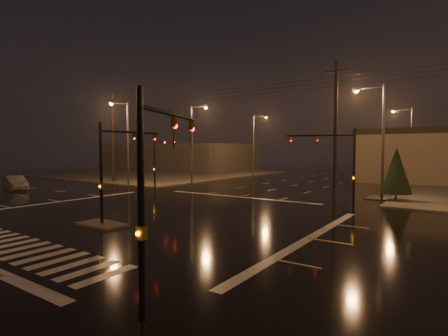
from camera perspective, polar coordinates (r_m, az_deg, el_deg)
The scene contains 19 objects.
ground at distance 24.28m, azimuth -11.59°, elevation -7.54°, with size 140.00×140.00×0.00m, color black.
sidewalk_nw at distance 66.44m, azimuth -10.96°, elevation -0.81°, with size 36.00×36.00×0.12m, color #44423D.
median_island at distance 21.73m, azimuth -19.29°, elevation -8.69°, with size 3.00×1.60×0.15m, color #44423D.
crosswalk at distance 19.30m, azimuth -31.54°, elevation -10.65°, with size 15.00×2.60×0.01m, color beige.
stop_bar_far at distance 32.78m, azimuth 2.42°, elevation -4.73°, with size 16.00×0.50×0.01m, color beige.
commercial_block at distance 78.46m, azimuth -7.31°, elevation 1.80°, with size 30.00×18.00×5.60m, color #3E3A37.
signal_mast_median at distance 21.86m, azimuth -17.49°, elevation 1.13°, with size 0.25×4.59×6.00m.
signal_mast_ne at distance 27.79m, azimuth 18.32°, elevation 1.57°, with size 4.84×1.86×6.00m.
signal_mast_nw at distance 37.76m, azimuth -10.60°, elevation 2.01°, with size 4.84×1.86×6.00m.
signal_mast_se at distance 9.77m, azimuth -11.26°, elevation -1.19°, with size 1.55×3.87×6.00m.
streetlight_1 at distance 44.74m, azimuth -5.01°, elevation 4.77°, with size 2.77×0.32×10.00m.
streetlight_2 at distance 57.99m, azimuth 5.11°, elevation 4.36°, with size 2.77×0.32×10.00m.
streetlight_3 at distance 33.13m, azimuth 24.02°, elevation 5.14°, with size 2.77×0.32×10.00m.
streetlight_4 at distance 52.92m, azimuth 27.95°, elevation 4.16°, with size 2.77×0.32×10.00m.
streetlight_5 at distance 43.28m, azimuth -15.76°, elevation 4.73°, with size 0.32×2.77×10.00m.
utility_pole_0 at distance 49.73m, azimuth -17.71°, elevation 4.84°, with size 2.20×0.32×12.00m.
utility_pole_1 at distance 31.96m, azimuth 17.72°, elevation 5.94°, with size 2.20×0.32×12.00m.
conifer_0 at distance 33.06m, azimuth 26.32°, elevation -0.36°, with size 2.51×2.51×4.62m.
car_crossing at distance 44.70m, azimuth -30.96°, elevation -2.07°, with size 1.68×4.81×1.59m, color slate.
Camera 1 is at (17.20, -16.55, 4.41)m, focal length 28.00 mm.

